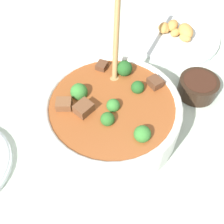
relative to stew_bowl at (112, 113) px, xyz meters
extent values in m
plane|color=#ADBCAD|center=(0.00, 0.00, -0.05)|extent=(4.00, 4.00, 0.00)
cylinder|color=white|center=(0.00, 0.00, -0.01)|extent=(0.29, 0.29, 0.08)
torus|color=white|center=(0.00, 0.00, 0.03)|extent=(0.29, 0.29, 0.02)
cylinder|color=brown|center=(0.00, 0.00, 0.01)|extent=(0.27, 0.27, 0.05)
sphere|color=#235B23|center=(-0.06, -0.02, 0.04)|extent=(0.03, 0.03, 0.03)
cylinder|color=#6B9956|center=(-0.06, -0.02, 0.02)|extent=(0.01, 0.01, 0.01)
sphere|color=#387F33|center=(-0.03, 0.09, 0.04)|extent=(0.03, 0.03, 0.03)
cylinder|color=#6B9956|center=(-0.03, 0.09, 0.02)|extent=(0.01, 0.01, 0.01)
sphere|color=#2D6B28|center=(0.02, 0.04, 0.04)|extent=(0.03, 0.03, 0.03)
cylinder|color=#6B9956|center=(0.02, 0.04, 0.02)|extent=(0.01, 0.01, 0.01)
sphere|color=#387F33|center=(0.00, 0.01, 0.04)|extent=(0.03, 0.03, 0.03)
cylinder|color=#6B9956|center=(0.00, 0.01, 0.02)|extent=(0.01, 0.01, 0.01)
sphere|color=#387F33|center=(0.06, -0.05, 0.04)|extent=(0.04, 0.04, 0.04)
cylinder|color=#6B9956|center=(0.06, -0.05, 0.01)|extent=(0.01, 0.01, 0.02)
sphere|color=#235B23|center=(-0.05, -0.08, 0.04)|extent=(0.04, 0.04, 0.04)
cylinder|color=#6B9956|center=(-0.05, -0.08, 0.02)|extent=(0.01, 0.01, 0.02)
cube|color=brown|center=(-0.01, -0.11, 0.03)|extent=(0.03, 0.03, 0.02)
cube|color=brown|center=(-0.10, -0.02, 0.04)|extent=(0.03, 0.03, 0.02)
cube|color=brown|center=(0.06, 0.00, 0.04)|extent=(0.04, 0.04, 0.03)
cube|color=brown|center=(0.09, -0.02, 0.04)|extent=(0.04, 0.03, 0.02)
ellipsoid|color=#A87A47|center=(-0.03, -0.07, 0.03)|extent=(0.04, 0.03, 0.01)
cylinder|color=#A87A47|center=(-0.05, -0.13, 0.12)|extent=(0.06, 0.13, 0.19)
cylinder|color=black|center=(-0.23, -0.03, -0.03)|extent=(0.10, 0.10, 0.04)
cylinder|color=#381E14|center=(-0.23, -0.03, -0.02)|extent=(0.08, 0.08, 0.02)
cylinder|color=white|center=(-0.28, -0.24, -0.05)|extent=(0.25, 0.25, 0.01)
ellipsoid|color=#CC8E47|center=(-0.29, -0.21, -0.03)|extent=(0.04, 0.04, 0.02)
ellipsoid|color=#CC8E47|center=(-0.25, -0.27, -0.03)|extent=(0.04, 0.04, 0.02)
ellipsoid|color=#CC8E47|center=(-0.25, -0.27, -0.03)|extent=(0.05, 0.05, 0.03)
ellipsoid|color=#CC8E47|center=(-0.30, -0.23, -0.02)|extent=(0.04, 0.06, 0.04)
ellipsoid|color=#CC8E47|center=(-0.27, -0.24, -0.03)|extent=(0.04, 0.03, 0.02)
ellipsoid|color=#CC8E47|center=(-0.28, -0.27, -0.03)|extent=(0.05, 0.05, 0.03)
camera|label=1|loc=(0.11, 0.34, 0.48)|focal=45.00mm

